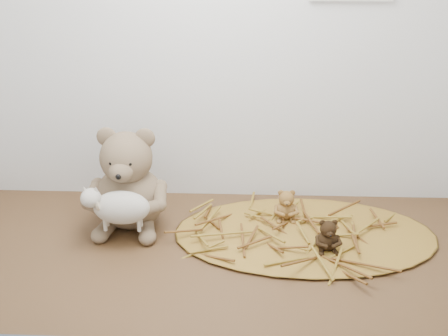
# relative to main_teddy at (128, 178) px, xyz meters

# --- Properties ---
(alcove_shell) EXTENTS (1.20, 0.60, 0.90)m
(alcove_shell) POSITION_rel_main_teddy_xyz_m (0.18, -0.05, 0.33)
(alcove_shell) COLOR #3B2814
(alcove_shell) RESTS_ON ground
(straw_bed) EXTENTS (0.58, 0.34, 0.01)m
(straw_bed) POSITION_rel_main_teddy_xyz_m (0.40, -0.04, -0.11)
(straw_bed) COLOR olive
(straw_bed) RESTS_ON shelf_floor
(main_teddy) EXTENTS (0.20, 0.21, 0.24)m
(main_teddy) POSITION_rel_main_teddy_xyz_m (0.00, 0.00, 0.00)
(main_teddy) COLOR brown
(main_teddy) RESTS_ON shelf_floor
(toy_lamb) EXTENTS (0.16, 0.10, 0.10)m
(toy_lamb) POSITION_rel_main_teddy_xyz_m (0.00, -0.08, -0.03)
(toy_lamb) COLOR beige
(toy_lamb) RESTS_ON main_teddy
(mini_teddy_tan) EXTENTS (0.06, 0.06, 0.07)m
(mini_teddy_tan) POSITION_rel_main_teddy_xyz_m (0.36, 0.02, -0.07)
(mini_teddy_tan) COLOR brown
(mini_teddy_tan) RESTS_ON straw_bed
(mini_teddy_brown) EXTENTS (0.06, 0.06, 0.07)m
(mini_teddy_brown) POSITION_rel_main_teddy_xyz_m (0.44, -0.10, -0.07)
(mini_teddy_brown) COLOR black
(mini_teddy_brown) RESTS_ON straw_bed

